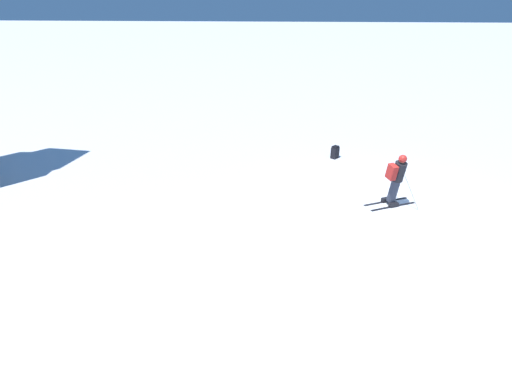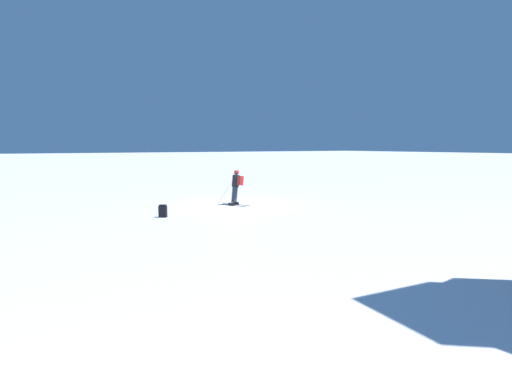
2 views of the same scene
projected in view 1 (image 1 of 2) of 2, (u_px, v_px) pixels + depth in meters
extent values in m
plane|color=white|center=(389.00, 203.00, 12.24)|extent=(300.00, 300.00, 0.00)
cube|color=black|center=(393.00, 206.00, 12.01)|extent=(0.80, 1.43, 0.01)
cube|color=black|center=(386.00, 202.00, 12.32)|extent=(0.80, 1.43, 0.01)
cube|color=black|center=(394.00, 205.00, 11.98)|extent=(0.25, 0.31, 0.12)
cube|color=black|center=(386.00, 200.00, 12.29)|extent=(0.25, 0.31, 0.12)
cylinder|color=#2D3342|center=(393.00, 190.00, 11.89)|extent=(0.45, 0.40, 0.77)
cylinder|color=black|center=(399.00, 172.00, 11.53)|extent=(0.54, 0.50, 0.62)
sphere|color=tan|center=(403.00, 160.00, 11.31)|extent=(0.31, 0.29, 0.24)
sphere|color=#AD231E|center=(403.00, 159.00, 11.30)|extent=(0.35, 0.34, 0.27)
cube|color=#AD231E|center=(392.00, 172.00, 11.43)|extent=(0.39, 0.32, 0.48)
cylinder|color=#B7B7BC|center=(412.00, 193.00, 11.60)|extent=(0.05, 0.57, 1.09)
cylinder|color=#B7B7BC|center=(393.00, 181.00, 12.30)|extent=(0.78, 0.20, 1.16)
cube|color=black|center=(335.00, 153.00, 15.74)|extent=(0.37, 0.35, 0.44)
cube|color=black|center=(335.00, 147.00, 15.64)|extent=(0.33, 0.32, 0.06)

